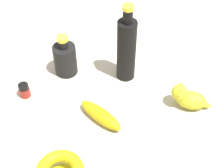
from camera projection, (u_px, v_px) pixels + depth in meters
ground at (112, 102)px, 1.04m from camera, size 2.00×2.00×0.00m
bottle_short at (65, 58)px, 1.09m from camera, size 0.08×0.08×0.15m
banana at (101, 115)px, 0.97m from camera, size 0.16×0.10×0.04m
cat_figurine at (188, 98)px, 1.00m from camera, size 0.10×0.11×0.09m
nail_polish_jar at (24, 90)px, 1.04m from camera, size 0.03×0.03×0.05m
bottle_tall at (126, 49)px, 1.04m from camera, size 0.06×0.06×0.27m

